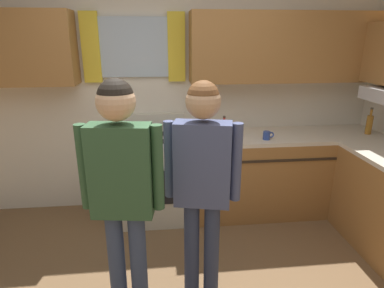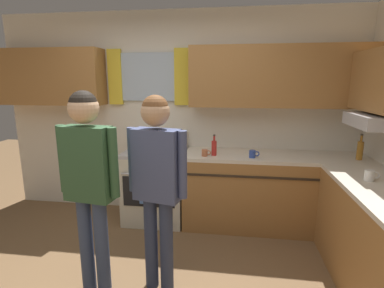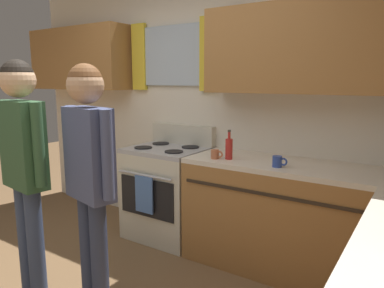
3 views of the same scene
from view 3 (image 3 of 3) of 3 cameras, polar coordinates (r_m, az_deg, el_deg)
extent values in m
cube|color=silver|center=(3.65, 1.89, 6.13)|extent=(4.60, 0.10, 2.60)
cube|color=silver|center=(3.78, -3.14, 13.75)|extent=(0.69, 0.03, 0.60)
cube|color=yellow|center=(4.04, -8.32, 13.42)|extent=(0.18, 0.04, 0.70)
cube|color=yellow|center=(3.53, 2.62, 14.02)|extent=(0.18, 0.04, 0.70)
cube|color=#9E6B38|center=(4.55, -17.45, 12.68)|extent=(1.40, 0.32, 0.70)
cube|color=#9E6B38|center=(2.97, 21.53, 14.11)|extent=(2.07, 0.32, 0.70)
cube|color=#9E6B38|center=(3.03, 18.89, -12.17)|extent=(2.11, 0.62, 0.86)
cube|color=beige|center=(2.90, 19.39, -3.88)|extent=(2.11, 0.62, 0.04)
cube|color=#2D2319|center=(2.64, 17.47, -8.68)|extent=(1.99, 0.01, 0.02)
cube|color=beige|center=(3.63, -3.89, -7.92)|extent=(0.74, 0.62, 0.86)
cube|color=black|center=(3.38, -7.17, -8.44)|extent=(0.62, 0.01, 0.36)
cylinder|color=#ADADB2|center=(3.30, -7.54, -4.93)|extent=(0.62, 0.02, 0.02)
cube|color=#ADADB2|center=(3.52, -3.98, -0.93)|extent=(0.74, 0.62, 0.04)
cube|color=beige|center=(3.71, -1.47, 1.55)|extent=(0.74, 0.08, 0.20)
cylinder|color=black|center=(3.52, -7.71, -0.56)|extent=(0.17, 0.17, 0.01)
cylinder|color=black|center=(3.30, -2.88, -1.22)|extent=(0.17, 0.17, 0.01)
cylinder|color=black|center=(3.73, -4.95, 0.08)|extent=(0.17, 0.17, 0.01)
cylinder|color=black|center=(3.52, -0.25, -0.50)|extent=(0.17, 0.17, 0.01)
cube|color=#4C72B7|center=(3.35, -7.58, -7.95)|extent=(0.20, 0.02, 0.34)
cylinder|color=red|center=(3.00, 5.86, -0.81)|extent=(0.06, 0.06, 0.17)
cylinder|color=red|center=(2.99, 5.90, 1.35)|extent=(0.02, 0.02, 0.06)
cylinder|color=#3F382D|center=(2.98, 5.91, 2.07)|extent=(0.03, 0.03, 0.02)
cylinder|color=#B76642|center=(3.02, 3.64, -1.62)|extent=(0.07, 0.07, 0.08)
torus|color=#B76642|center=(3.00, 4.40, -1.64)|extent=(0.06, 0.01, 0.06)
cylinder|color=#2D479E|center=(2.80, 13.31, -2.71)|extent=(0.07, 0.07, 0.08)
torus|color=#2D479E|center=(2.79, 14.23, -2.74)|extent=(0.06, 0.01, 0.06)
cylinder|color=#38476B|center=(2.81, -23.42, -14.67)|extent=(0.11, 0.11, 0.83)
cylinder|color=#38476B|center=(2.93, -24.69, -13.70)|extent=(0.11, 0.11, 0.83)
cube|color=#335938|center=(2.67, -25.15, -0.11)|extent=(0.40, 0.21, 0.59)
cylinder|color=#335938|center=(2.46, -23.08, -0.19)|extent=(0.07, 0.07, 0.54)
cylinder|color=#335938|center=(2.87, -27.00, 0.87)|extent=(0.07, 0.07, 0.54)
sphere|color=#DBAD84|center=(2.63, -25.85, 9.08)|extent=(0.23, 0.23, 0.23)
sphere|color=black|center=(2.63, -25.90, 9.70)|extent=(0.21, 0.21, 0.21)
cylinder|color=#2D3856|center=(2.49, -14.38, -17.56)|extent=(0.11, 0.11, 0.81)
cylinder|color=#2D3856|center=(2.61, -16.00, -16.35)|extent=(0.11, 0.11, 0.81)
cube|color=#47517A|center=(2.32, -15.99, -1.50)|extent=(0.40, 0.24, 0.57)
cylinder|color=#47517A|center=(2.13, -13.23, -1.77)|extent=(0.07, 0.07, 0.53)
cylinder|color=#47517A|center=(2.51, -18.38, -0.24)|extent=(0.07, 0.07, 0.53)
sphere|color=tan|center=(2.28, -16.50, 8.87)|extent=(0.22, 0.22, 0.22)
sphere|color=brown|center=(2.28, -16.54, 9.57)|extent=(0.21, 0.21, 0.21)
camera|label=1|loc=(2.11, -72.17, 12.76)|focal=30.35mm
camera|label=2|loc=(1.36, -89.36, 8.84)|focal=27.58mm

